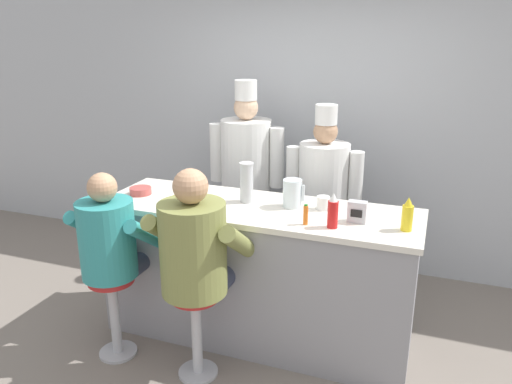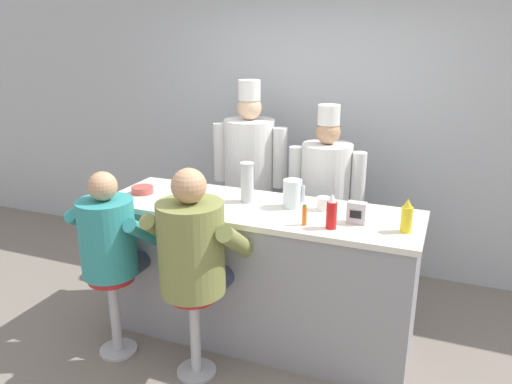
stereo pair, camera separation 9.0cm
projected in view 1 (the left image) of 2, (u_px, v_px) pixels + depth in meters
ground_plane at (240, 361)px, 3.52m from camera, size 20.00×20.00×0.00m
wall_back at (312, 127)px, 4.76m from camera, size 10.00×0.06×2.70m
diner_counter at (258, 272)px, 3.69m from camera, size 2.28×0.73×1.03m
ketchup_bottle_red at (333, 212)px, 3.12m from camera, size 0.07×0.07×0.23m
mustard_bottle_yellow at (407, 215)px, 3.08m from camera, size 0.07×0.07×0.22m
hot_sauce_bottle_orange at (306, 215)px, 3.18m from camera, size 0.03×0.03×0.14m
water_pitcher_clear at (292, 193)px, 3.50m from camera, size 0.15×0.13×0.20m
breakfast_plate at (180, 199)px, 3.64m from camera, size 0.26×0.26×0.05m
cereal_bowl at (141, 191)px, 3.80m from camera, size 0.16×0.16×0.05m
coffee_mug_white at (324, 203)px, 3.46m from camera, size 0.14×0.09×0.09m
cup_stack_steel at (247, 182)px, 3.59m from camera, size 0.10×0.10×0.29m
napkin_dispenser_chrome at (357, 212)px, 3.22m from camera, size 0.12×0.07×0.14m
diner_seated_teal at (111, 244)px, 3.38m from camera, size 0.57×0.56×1.35m
diner_seated_olive at (196, 252)px, 3.15m from camera, size 0.64×0.63×1.44m
cook_in_whites_near at (246, 171)px, 4.56m from camera, size 0.71×0.46×1.82m
cook_in_whites_far at (323, 194)px, 4.20m from camera, size 0.65×0.42×1.66m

